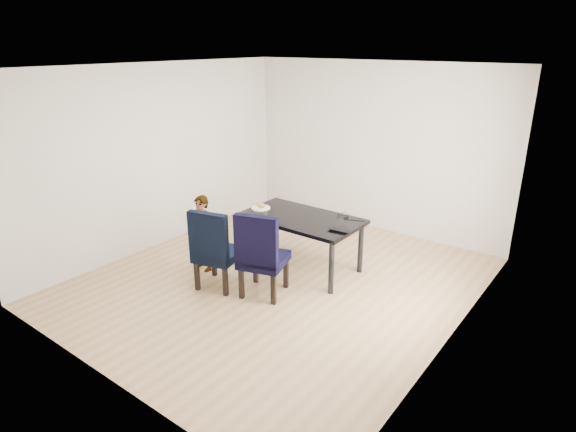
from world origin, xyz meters
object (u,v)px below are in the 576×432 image
Objects in this scene: chair_left at (218,247)px; plate at (261,208)px; dining_table at (301,242)px; chair_right at (264,252)px; laptop at (342,229)px; child at (202,233)px.

chair_left is 3.99× the size of plate.
chair_left is at bearing -82.77° from plate.
chair_right is (0.05, -0.86, 0.18)m from dining_table.
chair_right reaches higher than laptop.
chair_right is at bearing 2.85° from child.
chair_right is at bearing 2.98° from chair_left.
child is (-0.51, 0.21, -0.00)m from chair_left.
chair_left reaches higher than laptop.
chair_left is 0.97× the size of chair_right.
laptop is at bearing 33.32° from chair_right.
chair_right is at bearing 44.84° from laptop.
dining_table is at bearing 75.75° from chair_right.
dining_table is 1.45× the size of chair_right.
plate reaches higher than dining_table.
dining_table is at bearing 42.60° from child.
dining_table is at bearing 47.70° from chair_left.
laptop is at bearing -0.88° from plate.
child reaches higher than laptop.
child reaches higher than dining_table.
plate is 0.87× the size of laptop.
dining_table is 0.79m from laptop.
plate is at bearing 81.96° from chair_left.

